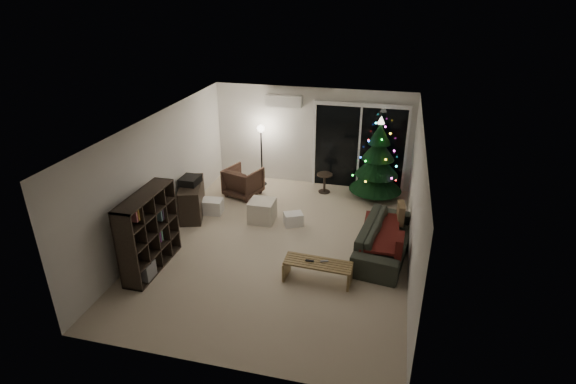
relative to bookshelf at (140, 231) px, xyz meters
name	(u,v)px	position (x,y,z in m)	size (l,w,h in m)	color
room	(317,173)	(2.71, 2.79, 0.28)	(6.50, 7.51, 2.60)	beige
bookshelf	(140,231)	(0.00, 0.00, 0.00)	(0.37, 1.48, 1.48)	black
media_cabinet	(192,199)	(0.00, 2.11, -0.36)	(0.45, 1.21, 0.76)	black
stereo	(190,180)	(0.00, 2.11, 0.10)	(0.38, 0.45, 0.16)	black
armchair	(243,182)	(0.78, 3.36, -0.38)	(0.77, 0.79, 0.72)	#483328
ottoman	(262,211)	(1.62, 2.19, -0.50)	(0.54, 0.54, 0.49)	beige
cardboard_box_a	(212,206)	(0.40, 2.28, -0.57)	(0.46, 0.35, 0.33)	white
cardboard_box_b	(293,219)	(2.33, 2.18, -0.60)	(0.39, 0.29, 0.27)	white
side_table	(324,183)	(2.69, 4.02, -0.49)	(0.39, 0.39, 0.49)	black
floor_lamp	(262,157)	(1.03, 4.11, 0.02)	(0.24, 0.24, 1.53)	black
sofa	(385,239)	(4.30, 1.50, -0.42)	(2.16, 0.85, 0.63)	#2F372B
sofa_throw	(381,232)	(4.20, 1.50, -0.28)	(0.68, 1.56, 0.05)	#3E120D
cushion_a	(401,213)	(4.55, 2.15, -0.17)	(0.12, 0.42, 0.42)	brown
cushion_b	(399,246)	(4.55, 0.85, -0.17)	(0.12, 0.42, 0.42)	#3E120D
coffee_table	(318,271)	(3.21, 0.31, -0.55)	(1.19, 0.42, 0.38)	#9C7F49
remote_a	(310,261)	(3.06, 0.31, -0.35)	(0.15, 0.04, 0.02)	black
remote_b	(324,261)	(3.31, 0.36, -0.35)	(0.14, 0.04, 0.02)	slate
christmas_tree	(378,159)	(3.94, 3.98, 0.28)	(1.27, 1.27, 2.04)	black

